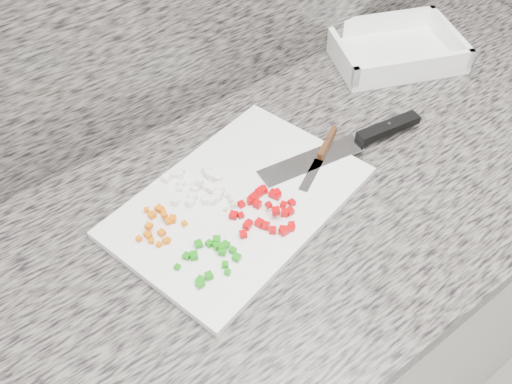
# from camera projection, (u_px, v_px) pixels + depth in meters

# --- Properties ---
(cabinet) EXTENTS (3.92, 0.62, 0.86)m
(cabinet) POSITION_uv_depth(u_px,v_px,m) (281.00, 336.00, 1.30)
(cabinet) COLOR beige
(cabinet) RESTS_ON ground
(countertop) EXTENTS (3.96, 0.64, 0.04)m
(countertop) POSITION_uv_depth(u_px,v_px,m) (290.00, 207.00, 0.97)
(countertop) COLOR #605B55
(countertop) RESTS_ON cabinet
(cutting_board) EXTENTS (0.46, 0.36, 0.01)m
(cutting_board) POSITION_uv_depth(u_px,v_px,m) (239.00, 201.00, 0.94)
(cutting_board) COLOR white
(cutting_board) RESTS_ON countertop
(carrot_pile) EXTENTS (0.08, 0.08, 0.02)m
(carrot_pile) POSITION_uv_depth(u_px,v_px,m) (159.00, 225.00, 0.89)
(carrot_pile) COLOR #D56204
(carrot_pile) RESTS_ON cutting_board
(onion_pile) EXTENTS (0.10, 0.10, 0.02)m
(onion_pile) POSITION_uv_depth(u_px,v_px,m) (200.00, 185.00, 0.95)
(onion_pile) COLOR white
(onion_pile) RESTS_ON cutting_board
(green_pepper_pile) EXTENTS (0.09, 0.08, 0.01)m
(green_pepper_pile) POSITION_uv_depth(u_px,v_px,m) (212.00, 256.00, 0.85)
(green_pepper_pile) COLOR #12810B
(green_pepper_pile) RESTS_ON cutting_board
(red_pepper_pile) EXTENTS (0.12, 0.10, 0.02)m
(red_pepper_pile) POSITION_uv_depth(u_px,v_px,m) (266.00, 210.00, 0.91)
(red_pepper_pile) COLOR #BA0207
(red_pepper_pile) RESTS_ON cutting_board
(garlic_pile) EXTENTS (0.04, 0.05, 0.01)m
(garlic_pile) POSITION_uv_depth(u_px,v_px,m) (229.00, 199.00, 0.93)
(garlic_pile) COLOR beige
(garlic_pile) RESTS_ON cutting_board
(chef_knife) EXTENTS (0.33, 0.09, 0.02)m
(chef_knife) POSITION_uv_depth(u_px,v_px,m) (363.00, 138.00, 1.03)
(chef_knife) COLOR silver
(chef_knife) RESTS_ON cutting_board
(paring_knife) EXTENTS (0.15, 0.09, 0.02)m
(paring_knife) POSITION_uv_depth(u_px,v_px,m) (323.00, 151.00, 1.01)
(paring_knife) COLOR silver
(paring_knife) RESTS_ON cutting_board
(tray) EXTENTS (0.32, 0.28, 0.05)m
(tray) POSITION_uv_depth(u_px,v_px,m) (394.00, 51.00, 1.22)
(tray) COLOR white
(tray) RESTS_ON countertop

